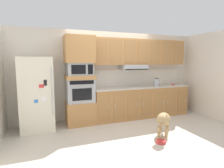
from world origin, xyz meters
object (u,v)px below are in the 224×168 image
electric_kettle (157,82)px  dog (163,120)px  refrigerator (37,94)px  built_in_oven (80,90)px  microwave (79,69)px  dog_food_bowl (161,142)px  screwdriver (173,85)px

electric_kettle → dog: bearing=-118.5°
refrigerator → dog: bearing=-28.7°
built_in_oven → dog: bearing=-43.9°
built_in_oven → electric_kettle: bearing=-1.2°
refrigerator → microwave: size_ratio=2.73×
refrigerator → dog: size_ratio=2.53×
refrigerator → built_in_oven: size_ratio=2.51×
dog → dog_food_bowl: (-0.25, -0.28, -0.34)m
refrigerator → dog_food_bowl: bearing=-35.9°
screwdriver → electric_kettle: 0.59m
built_in_oven → screwdriver: 2.92m
screwdriver → built_in_oven: bearing=177.9°
refrigerator → dog: 3.01m
electric_kettle → screwdriver: bearing=-5.7°
electric_kettle → dog_food_bowl: size_ratio=1.20×
built_in_oven → dog: (1.55, -1.49, -0.53)m
microwave → dog_food_bowl: bearing=-53.7°
dog → dog_food_bowl: bearing=0.0°
microwave → screwdriver: size_ratio=3.92×
screwdriver → dog_food_bowl: bearing=-134.1°
microwave → electric_kettle: microwave is taller
dog_food_bowl → microwave: bearing=126.3°
built_in_oven → dog: size_ratio=1.00×
refrigerator → dog: (2.60, -1.42, -0.51)m
microwave → screwdriver: (2.91, -0.11, -0.53)m
built_in_oven → dog_food_bowl: 2.36m
built_in_oven → screwdriver: (2.91, -0.11, 0.03)m
microwave → dog_food_bowl: size_ratio=3.22×
electric_kettle → dog: size_ratio=0.34×
built_in_oven → electric_kettle: (2.33, -0.05, 0.13)m
screwdriver → dog: 2.02m
refrigerator → dog_food_bowl: (2.35, -1.70, -0.85)m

